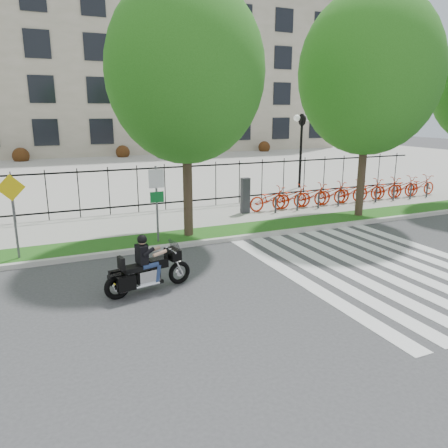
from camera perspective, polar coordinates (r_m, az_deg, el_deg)
name	(u,v)px	position (r m, az deg, el deg)	size (l,w,h in m)	color
ground	(226,294)	(10.80, 0.26, -9.19)	(120.00, 120.00, 0.00)	#39393B
curb	(175,246)	(14.38, -6.43, -2.86)	(60.00, 0.20, 0.15)	#B7B4AC
grass_verge	(167,239)	(15.16, -7.40, -1.98)	(60.00, 1.50, 0.15)	#1B5214
sidewalk	(149,223)	(17.49, -9.75, 0.16)	(60.00, 3.50, 0.15)	#A2A097
plaza	(90,171)	(34.53, -17.05, 6.69)	(80.00, 34.00, 0.10)	#A2A097
crosswalk_stripes	(379,267)	(13.37, 19.58, -5.29)	(5.70, 8.00, 0.01)	silver
iron_fence	(138,189)	(18.94, -11.21, 4.51)	(30.00, 0.06, 2.00)	black
office_building	(60,59)	(54.39, -20.68, 19.52)	(60.00, 21.90, 20.15)	gray
lamp_post_right	(302,133)	(25.31, 10.10, 11.68)	(1.06, 0.70, 4.25)	black
street_tree_1	(185,72)	(14.84, -5.08, 19.20)	(5.13, 5.13, 8.38)	#37261E
street_tree_2	(369,73)	(18.69, 18.47, 18.21)	(5.49, 5.49, 8.80)	#37261E
bike_share_station	(350,192)	(21.55, 16.13, 4.09)	(11.16, 0.88, 1.50)	#2D2D33
sign_pole_regulatory	(157,194)	(14.32, -8.78, 3.86)	(0.50, 0.09, 2.50)	#59595B
sign_pole_warning	(13,205)	(13.87, -25.86, 2.24)	(0.78, 0.09, 2.49)	#59595B
motorcycle_rider	(148,268)	(10.95, -9.86, -5.74)	(2.29, 0.89, 1.78)	black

